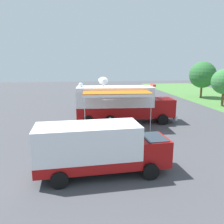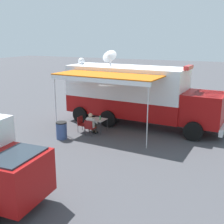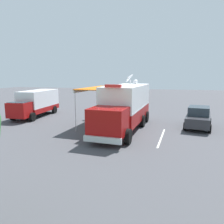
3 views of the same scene
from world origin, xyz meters
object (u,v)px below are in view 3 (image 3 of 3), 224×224
Objects in this scene: command_truck at (124,105)px; car_behind_truck at (198,117)px; folding_table at (103,116)px; folding_chair_beside_table at (102,116)px; water_bottle at (103,115)px; seated_responder at (97,116)px; support_truck at (36,103)px; trash_bin at (89,115)px; folding_chair_at_table at (95,117)px.

command_truck is 2.17× the size of car_behind_truck.
folding_table is 0.94m from folding_chair_beside_table.
seated_responder is at bearing -21.25° from water_bottle.
folding_chair_beside_table is at bearing 174.03° from support_truck.
folding_chair_beside_table is at bearing 165.49° from trash_bin.
support_truck is at bearing -3.97° from car_behind_truck.
water_bottle is 0.18× the size of seated_responder.
folding_chair_beside_table is at bearing -119.97° from folding_chair_at_table.
folding_chair_at_table is at bearing 167.84° from support_truck.
water_bottle is 0.66m from seated_responder.
water_bottle is 0.26× the size of folding_chair_beside_table.
folding_chair_at_table is (3.00, -1.59, -1.43)m from command_truck.
trash_bin is at bearing -14.51° from folding_chair_beside_table.
folding_chair_at_table and folding_chair_beside_table have the same top height.
folding_chair_beside_table is at bearing -2.17° from car_behind_truck.
folding_chair_at_table is at bearing 60.03° from folding_chair_beside_table.
support_truck is (7.89, -1.77, 0.55)m from water_bottle.
command_truck reaches higher than water_bottle.
car_behind_truck is at bearing -176.24° from folding_table.
trash_bin is 0.21× the size of car_behind_truck.
car_behind_truck is at bearing 176.03° from support_truck.
folding_table is at bearing 171.32° from seated_responder.
command_truck is 5.07m from trash_bin.
car_behind_truck is at bearing 177.83° from folding_chair_beside_table.
command_truck is at bearing 146.11° from folding_table.
command_truck is at bearing 148.87° from water_bottle.
folding_chair_beside_table is (0.37, -0.85, -0.16)m from folding_table.
command_truck reaches higher than seated_responder.
support_truck is at bearing -3.88° from trash_bin.
trash_bin is 0.13× the size of support_truck.
command_truck reaches higher than folding_chair_beside_table.
car_behind_truck is (-8.06, -0.53, 0.21)m from folding_table.
command_truck is 2.94m from folding_table.
folding_chair_at_table is 0.96× the size of trash_bin.
folding_chair_at_table is 0.70× the size of seated_responder.
trash_bin is at bearing -47.60° from folding_chair_at_table.
seated_responder reaches higher than folding_table.
folding_table is 0.98× the size of folding_chair_at_table.
folding_chair_beside_table is 0.13× the size of support_truck.
water_bottle is at bearing 167.34° from support_truck.
water_bottle is 2.29m from trash_bin.
seated_responder is at bearing 2.88° from car_behind_truck.
command_truck is 11.06× the size of folding_chair_at_table.
folding_table is at bearing 172.51° from folding_chair_at_table.
water_bottle is at bearing 4.70° from car_behind_truck.
command_truck is 42.97× the size of water_bottle.
folding_table is at bearing 113.55° from folding_chair_beside_table.
folding_table is 3.79× the size of water_bottle.
water_bottle reaches higher than trash_bin.
folding_table is 0.21m from water_bottle.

